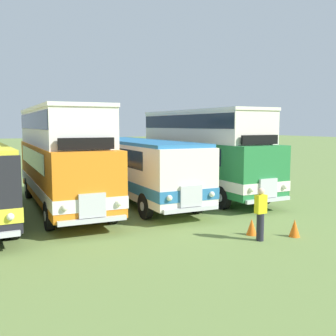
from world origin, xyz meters
TOP-DOWN VIEW (x-y plane):
  - ground_plane at (0.00, 0.00)m, footprint 200.00×200.00m
  - bus_third_in_row at (0.01, 0.30)m, footprint 3.06×10.64m
  - bus_fourth_in_row at (3.69, 0.31)m, footprint 2.92×10.84m
  - bus_fifth_in_row at (7.39, 0.18)m, footprint 2.72×10.21m
  - cone_near_end at (4.63, -7.19)m, footprint 0.36×0.36m
  - cone_mid_row at (5.75, -8.03)m, footprint 0.36×0.36m
  - marshal_person at (4.43, -7.84)m, footprint 0.36×0.24m

SIDE VIEW (x-z plane):
  - ground_plane at x=0.00m, z-range 0.00..0.00m
  - cone_near_end at x=4.63m, z-range 0.00..0.56m
  - cone_mid_row at x=5.75m, z-range 0.00..0.59m
  - marshal_person at x=4.43m, z-range 0.02..1.75m
  - bus_fourth_in_row at x=3.69m, z-range 0.26..3.25m
  - bus_fifth_in_row at x=7.39m, z-range 0.22..4.71m
  - bus_third_in_row at x=0.01m, z-range 0.23..4.72m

